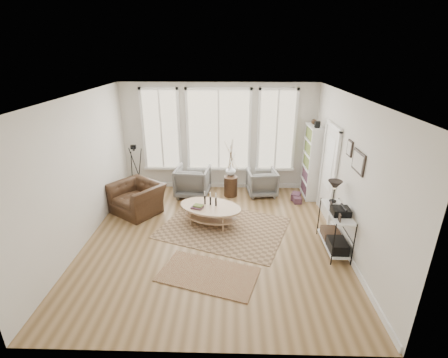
{
  "coord_description": "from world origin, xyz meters",
  "views": [
    {
      "loc": [
        0.37,
        -5.82,
        3.69
      ],
      "look_at": [
        0.2,
        0.6,
        1.1
      ],
      "focal_mm": 26.0,
      "sensor_mm": 36.0,
      "label": 1
    }
  ],
  "objects_px": {
    "coffee_table": "(210,210)",
    "low_shelf": "(335,226)",
    "armchair_right": "(262,182)",
    "side_table": "(231,170)",
    "accent_chair": "(137,198)",
    "bookcase": "(311,162)",
    "armchair_left": "(193,181)"
  },
  "relations": [
    {
      "from": "coffee_table",
      "to": "low_shelf",
      "type": "bearing_deg",
      "value": -19.97
    },
    {
      "from": "armchair_right",
      "to": "side_table",
      "type": "relative_size",
      "value": 0.51
    },
    {
      "from": "armchair_right",
      "to": "accent_chair",
      "type": "distance_m",
      "value": 3.26
    },
    {
      "from": "bookcase",
      "to": "coffee_table",
      "type": "height_order",
      "value": "bookcase"
    },
    {
      "from": "bookcase",
      "to": "low_shelf",
      "type": "relative_size",
      "value": 1.58
    },
    {
      "from": "bookcase",
      "to": "side_table",
      "type": "xyz_separation_m",
      "value": [
        -2.1,
        -0.08,
        -0.23
      ]
    },
    {
      "from": "armchair_left",
      "to": "side_table",
      "type": "height_order",
      "value": "side_table"
    },
    {
      "from": "coffee_table",
      "to": "armchair_left",
      "type": "relative_size",
      "value": 1.83
    },
    {
      "from": "bookcase",
      "to": "side_table",
      "type": "bearing_deg",
      "value": -177.84
    },
    {
      "from": "bookcase",
      "to": "armchair_right",
      "type": "xyz_separation_m",
      "value": [
        -1.26,
        0.02,
        -0.6
      ]
    },
    {
      "from": "low_shelf",
      "to": "armchair_right",
      "type": "xyz_separation_m",
      "value": [
        -1.21,
        2.54,
        -0.16
      ]
    },
    {
      "from": "bookcase",
      "to": "armchair_left",
      "type": "bearing_deg",
      "value": -178.62
    },
    {
      "from": "accent_chair",
      "to": "coffee_table",
      "type": "bearing_deg",
      "value": 18.13
    },
    {
      "from": "bookcase",
      "to": "accent_chair",
      "type": "relative_size",
      "value": 1.86
    },
    {
      "from": "armchair_right",
      "to": "low_shelf",
      "type": "bearing_deg",
      "value": 108.35
    },
    {
      "from": "bookcase",
      "to": "armchair_right",
      "type": "distance_m",
      "value": 1.4
    },
    {
      "from": "side_table",
      "to": "low_shelf",
      "type": "bearing_deg",
      "value": -50.08
    },
    {
      "from": "armchair_left",
      "to": "accent_chair",
      "type": "distance_m",
      "value": 1.58
    },
    {
      "from": "low_shelf",
      "to": "armchair_right",
      "type": "relative_size",
      "value": 1.69
    },
    {
      "from": "coffee_table",
      "to": "accent_chair",
      "type": "relative_size",
      "value": 1.46
    },
    {
      "from": "coffee_table",
      "to": "side_table",
      "type": "bearing_deg",
      "value": 73.63
    },
    {
      "from": "accent_chair",
      "to": "armchair_right",
      "type": "bearing_deg",
      "value": 54.64
    },
    {
      "from": "bookcase",
      "to": "low_shelf",
      "type": "height_order",
      "value": "bookcase"
    },
    {
      "from": "side_table",
      "to": "accent_chair",
      "type": "height_order",
      "value": "side_table"
    },
    {
      "from": "armchair_left",
      "to": "coffee_table",
      "type": "bearing_deg",
      "value": 115.59
    },
    {
      "from": "bookcase",
      "to": "armchair_left",
      "type": "relative_size",
      "value": 2.33
    },
    {
      "from": "low_shelf",
      "to": "side_table",
      "type": "bearing_deg",
      "value": 129.92
    },
    {
      "from": "armchair_right",
      "to": "accent_chair",
      "type": "xyz_separation_m",
      "value": [
        -3.08,
        -1.09,
        0.01
      ]
    },
    {
      "from": "low_shelf",
      "to": "side_table",
      "type": "distance_m",
      "value": 3.19
    },
    {
      "from": "coffee_table",
      "to": "armchair_left",
      "type": "height_order",
      "value": "armchair_left"
    },
    {
      "from": "low_shelf",
      "to": "bookcase",
      "type": "bearing_deg",
      "value": 88.72
    },
    {
      "from": "coffee_table",
      "to": "armchair_right",
      "type": "xyz_separation_m",
      "value": [
        1.29,
        1.64,
        0.0
      ]
    }
  ]
}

